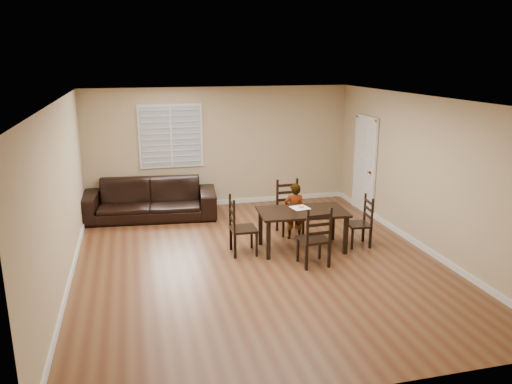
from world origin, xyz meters
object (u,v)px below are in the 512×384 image
chair_far (317,241)px  child (294,211)px  dining_table (302,215)px  chair_right (364,223)px  donut (301,206)px  chair_near (288,208)px  chair_left (236,228)px  sofa (150,199)px

chair_far → child: size_ratio=0.95×
dining_table → chair_right: bearing=-0.2°
dining_table → donut: bearing=83.7°
chair_far → child: bearing=-96.5°
chair_near → chair_left: bearing=-144.8°
child → donut: size_ratio=10.02×
chair_near → chair_far: (-0.09, -1.81, -0.01)m
chair_far → chair_left: size_ratio=0.99×
chair_left → donut: 1.24m
donut → child: bearing=89.2°
chair_left → sofa: size_ratio=0.37×
dining_table → chair_left: size_ratio=1.53×
chair_near → child: bearing=-93.6°
chair_left → donut: bearing=-83.9°
dining_table → chair_far: size_ratio=1.55×
chair_right → child: size_ratio=0.86×
chair_right → donut: size_ratio=8.60×
dining_table → donut: 0.21m
chair_near → chair_right: size_ratio=1.12×
chair_left → chair_right: size_ratio=1.12×
chair_right → chair_left: bearing=-88.0°
child → dining_table: bearing=95.9°
chair_near → sofa: (-2.60, 1.51, -0.06)m
chair_left → chair_far: bearing=-126.7°
chair_left → donut: (1.21, 0.10, 0.27)m
chair_left → child: size_ratio=0.96×
chair_right → chair_far: bearing=-52.6°
chair_far → chair_right: bearing=-151.7°
child → chair_near: bearing=-82.6°
chair_far → child: 1.38m
chair_far → donut: 1.03m
donut → chair_left: bearing=-175.2°
dining_table → chair_left: chair_left is taller
chair_near → child: size_ratio=0.96×
dining_table → chair_far: 0.84m
dining_table → chair_near: (0.05, 0.99, -0.16)m
dining_table → donut: donut is taller
chair_right → donut: 1.21m
dining_table → chair_right: size_ratio=1.72×
chair_near → chair_right: 1.54m
chair_near → child: (-0.02, -0.43, 0.07)m
dining_table → child: bearing=90.0°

